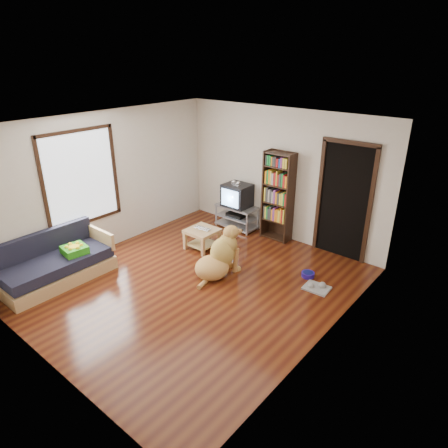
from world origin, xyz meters
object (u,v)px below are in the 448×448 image
Objects in this scene: laptop at (201,229)px; grey_rag at (317,288)px; tv_stand at (237,216)px; coffee_table at (202,235)px; sofa at (57,265)px; dog_bowl at (308,275)px; bookshelf at (278,192)px; crt_tv at (238,195)px; green_cushion at (75,250)px; dog at (219,257)px.

laptop is 2.45m from grey_rag.
coffee_table is at bearing -84.84° from tv_stand.
tv_stand is at bearing 156.29° from grey_rag.
laptop is 0.37× the size of tv_stand.
tv_stand is 0.50× the size of sofa.
bookshelf is (-1.27, 0.95, 0.96)m from dog_bowl.
crt_tv is at bearing 75.07° from sofa.
green_cushion is 2.29m from laptop.
coffee_table is at bearing 65.71° from sofa.
grey_rag is 2.86m from crt_tv.
sofa is 3.27× the size of coffee_table.
coffee_table is (0.96, 2.11, -0.20)m from green_cushion.
laptop is 1.27m from tv_stand.
coffee_table is (0.11, -1.25, -0.46)m from crt_tv.
grey_rag is (0.30, -0.25, -0.03)m from dog_bowl.
green_cushion is 3.48m from crt_tv.
dog is at bearing -143.67° from dog_bowl.
green_cushion reaches higher than coffee_table.
grey_rag is at bearing 2.83° from coffee_table.
sofa is at bearing -119.51° from laptop.
tv_stand is at bearing 158.90° from dog_bowl.
crt_tv is 0.32× the size of sofa.
bookshelf is 1.97m from dog.
dog_bowl is at bearing -21.10° from tv_stand.
dog is (1.00, -1.76, 0.05)m from tv_stand.
grey_rag is at bearing 35.81° from sofa.
dog_bowl is 0.12× the size of sofa.
laptop is at bearing -169.30° from dog_bowl.
coffee_table is at bearing -177.17° from grey_rag.
green_cushion is at bearing -146.53° from grey_rag.
sofa is 2.72m from dog.
dog_bowl is (3.07, 2.48, -0.44)m from green_cushion.
crt_tv is 0.53× the size of dog.
bookshelf reaches higher than tv_stand.
sofa is at bearing -114.29° from coffee_table.
coffee_table is (1.08, 2.40, 0.02)m from sofa.
bookshelf reaches higher than dog_bowl.
laptop is 0.57× the size of crt_tv.
green_cushion is at bearing -141.09° from dog_bowl.
green_cushion is at bearing -114.47° from coffee_table.
sofa is at bearing -144.19° from grey_rag.
bookshelf is (0.84, 1.35, 0.59)m from laptop.
tv_stand is 1.64× the size of coffee_table.
sofa is at bearing -139.07° from dog_bowl.
laptop is at bearing 72.88° from green_cushion.
sofa reaches higher than laptop.
laptop is 0.18× the size of bookshelf.
crt_tv is (-2.52, 1.13, 0.73)m from grey_rag.
green_cushion reaches higher than grey_rag.
sofa is at bearing -104.93° from crt_tv.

